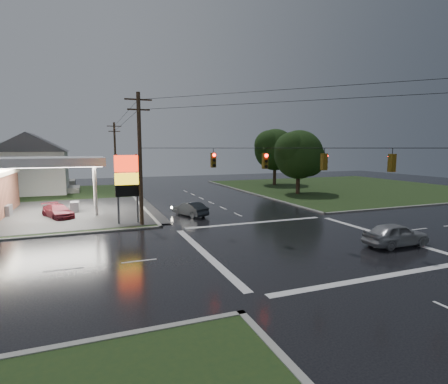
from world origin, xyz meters
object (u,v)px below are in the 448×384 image
object	(u,v)px
pylon_sign	(127,178)
car_pump	(58,211)
tree_ne_near	(300,155)
house_near	(32,163)
tree_ne_far	(276,150)
house_far	(36,160)
car_north	(190,209)
car_crossing	(396,234)
utility_pole_n	(115,155)
utility_pole_nw	(140,158)

from	to	relation	value
pylon_sign	car_pump	distance (m)	8.49
pylon_sign	tree_ne_near	distance (m)	27.23
house_near	tree_ne_far	size ratio (longest dim) A/B	1.13
house_near	house_far	bearing A→B (deg)	94.76
tree_ne_near	car_north	bearing A→B (deg)	-152.05
tree_ne_far	car_crossing	xyz separation A→B (m)	(-11.71, -36.93, -5.40)
car_crossing	house_near	bearing A→B (deg)	34.42
tree_ne_far	car_north	distance (m)	31.34
utility_pole_n	house_far	xyz separation A→B (m)	(-12.45, 10.00, -1.06)
utility_pole_nw	house_far	world-z (taller)	utility_pole_nw
tree_ne_near	car_north	world-z (taller)	tree_ne_near
utility_pole_nw	tree_ne_far	bearing A→B (deg)	42.59
house_near	tree_ne_far	xyz separation A→B (m)	(38.10, -2.01, 1.77)
pylon_sign	tree_ne_near	world-z (taller)	tree_ne_near
car_north	car_crossing	size ratio (longest dim) A/B	0.90
house_near	pylon_sign	bearing A→B (deg)	-67.72
house_near	car_north	size ratio (longest dim) A/B	2.70
car_pump	house_near	bearing A→B (deg)	78.22
utility_pole_nw	car_pump	distance (m)	10.51
car_north	utility_pole_nw	bearing A→B (deg)	6.07
house_far	tree_ne_near	xyz separation A→B (m)	(36.09, -26.01, 1.16)
utility_pole_nw	car_crossing	size ratio (longest dim) A/B	2.41
utility_pole_n	house_near	xyz separation A→B (m)	(-11.45, -2.00, -1.06)
pylon_sign	house_far	size ratio (longest dim) A/B	0.54
utility_pole_n	tree_ne_far	distance (m)	26.96
utility_pole_nw	car_crossing	distance (m)	20.05
tree_ne_near	tree_ne_far	distance (m)	12.39
utility_pole_n	car_north	world-z (taller)	utility_pole_n
utility_pole_n	car_pump	xyz separation A→B (m)	(-6.88, -22.39, -4.83)
pylon_sign	house_far	xyz separation A→B (m)	(-11.45, 37.50, 0.39)
house_far	tree_ne_far	xyz separation A→B (m)	(39.10, -14.01, 1.77)
pylon_sign	tree_ne_far	world-z (taller)	tree_ne_far
utility_pole_n	car_crossing	size ratio (longest dim) A/B	2.30
car_north	car_pump	size ratio (longest dim) A/B	0.93
tree_ne_near	car_crossing	size ratio (longest dim) A/B	1.97
utility_pole_n	house_near	size ratio (longest dim) A/B	0.95
pylon_sign	utility_pole_nw	bearing A→B (deg)	-45.00
car_crossing	car_pump	distance (m)	28.63
pylon_sign	tree_ne_near	size ratio (longest dim) A/B	0.67
pylon_sign	utility_pole_nw	distance (m)	2.22
tree_ne_far	house_near	bearing A→B (deg)	176.99
tree_ne_near	pylon_sign	bearing A→B (deg)	-154.99
car_pump	tree_ne_near	bearing A→B (deg)	-12.60
car_north	house_far	bearing A→B (deg)	-85.60
utility_pole_nw	tree_ne_far	xyz separation A→B (m)	(26.65, 24.49, 0.46)
tree_ne_far	utility_pole_n	bearing A→B (deg)	171.45
pylon_sign	car_north	size ratio (longest dim) A/B	1.47
house_far	car_north	bearing A→B (deg)	-64.17
house_far	utility_pole_nw	bearing A→B (deg)	-72.08
house_far	car_crossing	world-z (taller)	house_far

